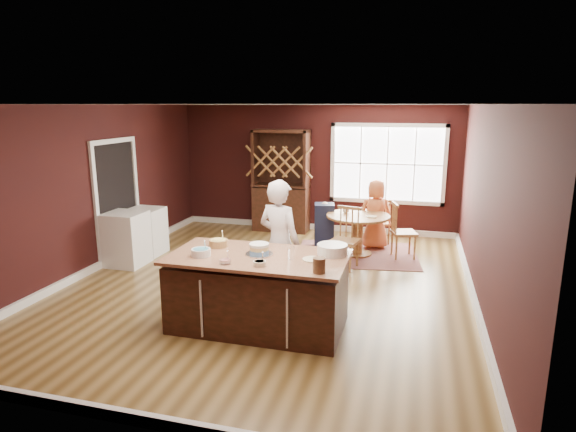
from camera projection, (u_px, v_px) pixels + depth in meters
The scene contains 28 objects.
room_shell at pixel (268, 198), 7.09m from camera, with size 7.00×7.00×7.00m.
window at pixel (387, 164), 9.94m from camera, with size 2.36×0.10×1.66m, color white, non-canonical shape.
doorway at pixel (118, 202), 8.48m from camera, with size 0.08×1.26×2.13m, color white, non-canonical shape.
kitchen_island at pixel (258, 293), 5.91m from camera, with size 2.16×1.13×0.92m.
dining_table at pixel (358, 226), 8.75m from camera, with size 1.15×1.15×0.75m.
baker at pixel (280, 243), 6.48m from camera, with size 0.64×0.42×1.74m, color silver.
layer_cake at pixel (259, 249), 5.83m from camera, with size 0.34×0.34×0.14m, color white, non-canonical shape.
bowl_blue at pixel (201, 252), 5.78m from camera, with size 0.23×0.23×0.09m, color silver.
bowl_yellow at pixel (218, 243), 6.16m from camera, with size 0.24×0.24×0.09m, color olive.
bowl_pink at pixel (225, 262), 5.50m from camera, with size 0.14×0.14×0.05m, color silver.
bowl_olive at pixel (260, 263), 5.43m from camera, with size 0.15×0.15×0.06m, color beige.
drinking_glass at pixel (291, 253), 5.65m from camera, with size 0.08×0.08×0.16m, color silver.
dinner_plate at pixel (312, 259), 5.63m from camera, with size 0.24×0.24×0.02m, color beige.
white_tub at pixel (332, 249), 5.83m from camera, with size 0.37×0.37×0.13m, color white.
stoneware_crock at pixel (319, 265), 5.19m from camera, with size 0.14×0.14×0.17m, color #463024.
toy_figurine at pixel (316, 263), 5.39m from camera, with size 0.05×0.05×0.08m, color yellow, non-canonical shape.
rug at pixel (357, 254), 8.87m from camera, with size 2.16×1.67×0.01m, color brown.
chair_east at pixel (404, 230), 8.59m from camera, with size 0.43×0.41×1.02m, color #9B4E24, non-canonical shape.
chair_south at pixel (345, 238), 8.02m from camera, with size 0.44×0.42×1.05m, color olive, non-canonical shape.
chair_north at pixel (379, 221), 9.46m from camera, with size 0.39×0.37×0.93m, color #915E37, non-canonical shape.
seated_woman at pixel (376, 214), 9.13m from camera, with size 0.65×0.42×1.33m, color #CE693A.
high_chair at pixel (324, 225), 9.20m from camera, with size 0.36×0.36×0.90m, color black, non-canonical shape.
toddler at pixel (321, 206), 9.20m from camera, with size 0.18×0.14×0.26m, color #8CA5BF, non-canonical shape.
table_plate at pixel (372, 216), 8.54m from camera, with size 0.19×0.19×0.01m, color beige.
table_cup at pixel (346, 210), 8.84m from camera, with size 0.12×0.12×0.09m, color silver.
hutch at pixel (281, 181), 10.35m from camera, with size 1.19×0.50×2.18m, color black.
washer at pixel (126, 239), 8.22m from camera, with size 0.63×0.61×0.92m, color white.
dryer at pixel (146, 231), 8.83m from camera, with size 0.59×0.57×0.86m, color white.
Camera 1 is at (2.10, -6.65, 2.70)m, focal length 30.00 mm.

